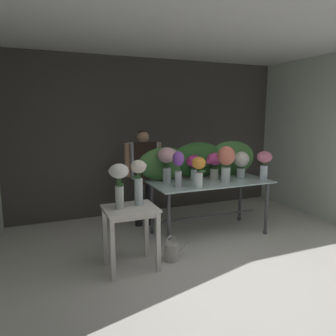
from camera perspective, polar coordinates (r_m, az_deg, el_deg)
The scene contains 19 objects.
ground_plane at distance 4.86m, azimuth 3.95°, elevation -13.01°, with size 7.54×7.54×0.00m, color silver.
wall_back at distance 6.08m, azimuth -3.06°, elevation 5.75°, with size 5.44×0.12×2.91m, color #4C4742.
wall_right at distance 6.21m, azimuth 27.36°, elevation 4.75°, with size 0.12×3.55×2.91m, color silver.
ceiling_slab at distance 4.61m, azimuth 4.42°, elevation 23.41°, with size 5.56×3.55×0.12m, color silver.
display_table_glass at distance 4.91m, azimuth 7.58°, elevation -3.89°, with size 1.86×0.90×0.87m.
side_table_white at distance 3.86m, azimuth -6.90°, elevation -8.89°, with size 0.63×0.53×0.77m.
florist at distance 5.22m, azimuth -4.50°, elevation 0.10°, with size 0.64×0.24×1.62m.
foliage_backdrop at distance 5.14m, azimuth 6.38°, elevation 1.46°, with size 2.11×0.32×0.58m.
vase_violet_lilies at distance 4.39m, azimuth 1.92°, elevation 0.35°, with size 0.17×0.17×0.51m.
vase_ivory_dahlias at distance 5.20m, azimuth 13.28°, elevation 1.06°, with size 0.27×0.25×0.43m.
vase_fuchsia_ranunculus at distance 5.03m, azimuth 8.48°, elevation 0.97°, with size 0.28×0.25×0.42m.
vase_coral_peonies at distance 4.76m, azimuth 10.59°, elevation 1.35°, with size 0.26×0.26×0.55m.
vase_magenta_stock at distance 4.87m, azimuth 4.83°, elevation 0.73°, with size 0.26×0.25×0.40m.
vase_rosy_tulips at distance 5.11m, azimuth 17.20°, elevation 1.15°, with size 0.27×0.23×0.45m.
vase_blush_carnations at distance 4.69m, azimuth -0.17°, elevation 1.58°, with size 0.30×0.28×0.53m.
vase_sunset_hydrangea at distance 4.38m, azimuth 5.62°, elevation -0.41°, with size 0.20×0.20×0.44m.
vase_white_roses_tall at distance 3.70m, azimuth -8.97°, elevation -2.08°, with size 0.24×0.23×0.54m.
vase_cream_lisianthus_tall at distance 3.82m, azimuth -5.43°, elevation -1.94°, with size 0.21×0.19×0.57m.
watering_can at distance 4.19m, azimuth 0.60°, elevation -14.95°, with size 0.35×0.18×0.34m.
Camera 1 is at (-2.00, -2.30, 1.88)m, focal length 33.34 mm.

